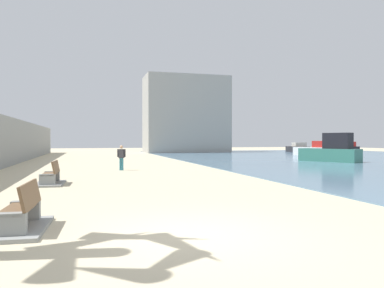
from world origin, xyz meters
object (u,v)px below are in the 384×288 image
object	(u,v)px
bench_near	(20,219)
boat_far_right	(298,148)
boat_mid_bay	(347,148)
bench_far	(51,179)
boat_far_left	(331,151)
boat_distant	(319,150)
person_walking	(121,156)

from	to	relation	value
bench_near	boat_far_right	bearing A→B (deg)	52.64
boat_far_right	boat_mid_bay	distance (m)	9.59
bench_near	boat_mid_bay	distance (m)	58.59
bench_far	bench_near	bearing A→B (deg)	-88.89
bench_far	boat_far_left	size ratio (longest dim) A/B	0.42
boat_far_right	boat_distant	bearing A→B (deg)	-110.98
boat_distant	boat_mid_bay	bearing A→B (deg)	42.93
boat_far_right	boat_far_left	size ratio (longest dim) A/B	1.01
bench_near	person_walking	size ratio (longest dim) A/B	1.42
bench_near	boat_distant	xyz separation A→B (m)	(26.64, 28.93, 0.44)
boat_distant	person_walking	bearing A→B (deg)	-148.55
bench_far	boat_distant	size ratio (longest dim) A/B	0.37
person_walking	boat_far_right	distance (m)	38.39
bench_far	boat_distant	world-z (taller)	boat_distant
bench_near	boat_mid_bay	bearing A→B (deg)	45.90
boat_far_right	boat_distant	xyz separation A→B (m)	(-4.60, -11.99, 0.09)
person_walking	boat_far_left	size ratio (longest dim) A/B	0.30
bench_far	boat_far_left	world-z (taller)	boat_far_left
person_walking	boat_far_left	bearing A→B (deg)	12.21
boat_far_right	boat_far_left	xyz separation A→B (m)	(-10.56, -22.52, 0.32)
bench_far	boat_far_right	world-z (taller)	boat_far_right
bench_far	boat_far_right	distance (m)	45.39
person_walking	boat_distant	distance (m)	27.40
boat_distant	boat_far_left	bearing A→B (deg)	-119.51
person_walking	bench_far	bearing A→B (deg)	-117.81
person_walking	boat_far_right	size ratio (longest dim) A/B	0.30
bench_near	bench_far	size ratio (longest dim) A/B	1.00
bench_near	person_walking	world-z (taller)	person_walking
bench_near	boat_far_left	xyz separation A→B (m)	(20.68, 18.41, 0.67)
boat_mid_bay	boat_distant	distance (m)	19.29
bench_near	boat_mid_bay	xyz separation A→B (m)	(40.77, 42.07, 0.36)
boat_mid_bay	boat_far_left	size ratio (longest dim) A/B	1.00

